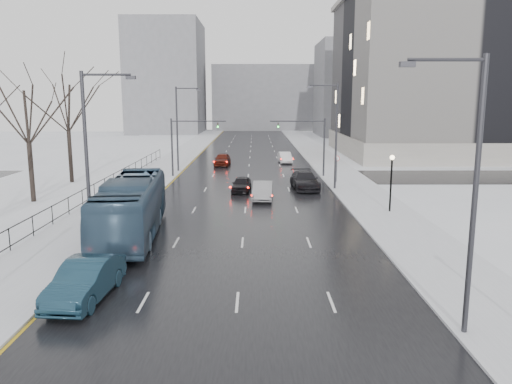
{
  "coord_description": "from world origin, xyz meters",
  "views": [
    {
      "loc": [
        0.75,
        -6.97,
        8.5
      ],
      "look_at": [
        0.82,
        25.4,
        2.5
      ],
      "focal_mm": 35.0,
      "sensor_mm": 36.0,
      "label": 1
    }
  ],
  "objects_px": {
    "tree_park_d": "(34,203)",
    "streetlight_l_far": "(179,125)",
    "mast_signal_left": "(182,140)",
    "tree_park_e": "(72,183)",
    "lamppost_r_mid": "(391,175)",
    "sedan_right_far": "(305,180)",
    "streetlight_l_near": "(91,154)",
    "sedan_center_near": "(242,184)",
    "sedan_left_near": "(85,280)",
    "no_uturn_sign": "(337,161)",
    "bus": "(131,207)",
    "streetlight_r_mid": "(334,131)",
    "sedan_right_distant": "(285,157)",
    "sedan_center_far": "(222,159)",
    "sedan_right_near": "(263,191)",
    "streetlight_r_near": "(469,184)",
    "mast_signal_right": "(315,140)"
  },
  "relations": [
    {
      "from": "mast_signal_right",
      "to": "streetlight_l_near",
      "type": "bearing_deg",
      "value": -118.96
    },
    {
      "from": "sedan_right_far",
      "to": "sedan_right_distant",
      "type": "height_order",
      "value": "sedan_right_far"
    },
    {
      "from": "tree_park_d",
      "to": "sedan_right_distant",
      "type": "distance_m",
      "value": 34.96
    },
    {
      "from": "sedan_left_near",
      "to": "mast_signal_right",
      "type": "bearing_deg",
      "value": 72.93
    },
    {
      "from": "streetlight_r_near",
      "to": "streetlight_r_mid",
      "type": "bearing_deg",
      "value": 90.0
    },
    {
      "from": "no_uturn_sign",
      "to": "tree_park_d",
      "type": "bearing_deg",
      "value": -159.68
    },
    {
      "from": "lamppost_r_mid",
      "to": "mast_signal_right",
      "type": "height_order",
      "value": "mast_signal_right"
    },
    {
      "from": "tree_park_d",
      "to": "lamppost_r_mid",
      "type": "relative_size",
      "value": 2.92
    },
    {
      "from": "mast_signal_left",
      "to": "sedan_center_far",
      "type": "xyz_separation_m",
      "value": [
        3.83,
        9.8,
        -3.25
      ]
    },
    {
      "from": "streetlight_l_near",
      "to": "sedan_center_near",
      "type": "bearing_deg",
      "value": 67.94
    },
    {
      "from": "tree_park_d",
      "to": "tree_park_e",
      "type": "distance_m",
      "value": 10.01
    },
    {
      "from": "streetlight_l_near",
      "to": "sedan_center_near",
      "type": "height_order",
      "value": "streetlight_l_near"
    },
    {
      "from": "mast_signal_left",
      "to": "streetlight_l_near",
      "type": "bearing_deg",
      "value": -91.72
    },
    {
      "from": "streetlight_r_mid",
      "to": "no_uturn_sign",
      "type": "xyz_separation_m",
      "value": [
        1.03,
        4.0,
        -3.32
      ]
    },
    {
      "from": "sedan_center_near",
      "to": "sedan_right_distant",
      "type": "distance_m",
      "value": 22.36
    },
    {
      "from": "tree_park_d",
      "to": "streetlight_l_far",
      "type": "relative_size",
      "value": 1.25
    },
    {
      "from": "lamppost_r_mid",
      "to": "mast_signal_left",
      "type": "xyz_separation_m",
      "value": [
        -18.33,
        18.0,
        1.16
      ]
    },
    {
      "from": "streetlight_r_near",
      "to": "mast_signal_left",
      "type": "relative_size",
      "value": 1.54
    },
    {
      "from": "sedan_left_near",
      "to": "sedan_center_far",
      "type": "bearing_deg",
      "value": 90.81
    },
    {
      "from": "streetlight_r_near",
      "to": "sedan_center_far",
      "type": "relative_size",
      "value": 2.1
    },
    {
      "from": "bus",
      "to": "no_uturn_sign",
      "type": "bearing_deg",
      "value": 46.29
    },
    {
      "from": "streetlight_l_far",
      "to": "mast_signal_left",
      "type": "xyz_separation_m",
      "value": [
        0.84,
        -4.0,
        -1.51
      ]
    },
    {
      "from": "bus",
      "to": "mast_signal_left",
      "type": "bearing_deg",
      "value": 85.52
    },
    {
      "from": "streetlight_r_near",
      "to": "sedan_right_distant",
      "type": "height_order",
      "value": "streetlight_r_near"
    },
    {
      "from": "no_uturn_sign",
      "to": "bus",
      "type": "relative_size",
      "value": 0.21
    },
    {
      "from": "streetlight_l_far",
      "to": "sedan_center_near",
      "type": "relative_size",
      "value": 2.43
    },
    {
      "from": "bus",
      "to": "sedan_right_near",
      "type": "height_order",
      "value": "bus"
    },
    {
      "from": "lamppost_r_mid",
      "to": "no_uturn_sign",
      "type": "xyz_separation_m",
      "value": [
        -1.8,
        14.0,
        -0.64
      ]
    },
    {
      "from": "streetlight_l_near",
      "to": "sedan_right_near",
      "type": "bearing_deg",
      "value": 57.65
    },
    {
      "from": "streetlight_r_mid",
      "to": "mast_signal_left",
      "type": "xyz_separation_m",
      "value": [
        -15.49,
        8.0,
        -1.51
      ]
    },
    {
      "from": "tree_park_e",
      "to": "lamppost_r_mid",
      "type": "relative_size",
      "value": 3.15
    },
    {
      "from": "bus",
      "to": "sedan_right_far",
      "type": "bearing_deg",
      "value": 47.81
    },
    {
      "from": "streetlight_r_mid",
      "to": "sedan_right_near",
      "type": "bearing_deg",
      "value": -144.27
    },
    {
      "from": "tree_park_e",
      "to": "sedan_right_near",
      "type": "relative_size",
      "value": 2.85
    },
    {
      "from": "streetlight_r_mid",
      "to": "bus",
      "type": "bearing_deg",
      "value": -132.77
    },
    {
      "from": "streetlight_r_near",
      "to": "no_uturn_sign",
      "type": "distance_m",
      "value": 34.18
    },
    {
      "from": "streetlight_l_far",
      "to": "bus",
      "type": "bearing_deg",
      "value": -87.65
    },
    {
      "from": "bus",
      "to": "sedan_right_near",
      "type": "bearing_deg",
      "value": 48.62
    },
    {
      "from": "tree_park_d",
      "to": "sedan_right_near",
      "type": "xyz_separation_m",
      "value": [
        19.23,
        1.16,
        0.82
      ]
    },
    {
      "from": "streetlight_r_near",
      "to": "sedan_center_far",
      "type": "height_order",
      "value": "streetlight_r_near"
    },
    {
      "from": "sedan_left_near",
      "to": "sedan_center_near",
      "type": "xyz_separation_m",
      "value": [
        6.01,
        25.61,
        -0.16
      ]
    },
    {
      "from": "streetlight_r_near",
      "to": "lamppost_r_mid",
      "type": "distance_m",
      "value": 20.38
    },
    {
      "from": "mast_signal_left",
      "to": "bus",
      "type": "bearing_deg",
      "value": -89.23
    },
    {
      "from": "lamppost_r_mid",
      "to": "sedan_right_far",
      "type": "height_order",
      "value": "lamppost_r_mid"
    },
    {
      "from": "sedan_left_near",
      "to": "sedan_right_near",
      "type": "height_order",
      "value": "sedan_left_near"
    },
    {
      "from": "sedan_right_near",
      "to": "sedan_center_far",
      "type": "xyz_separation_m",
      "value": [
        -4.93,
        22.64,
        0.03
      ]
    },
    {
      "from": "streetlight_l_near",
      "to": "sedan_center_far",
      "type": "relative_size",
      "value": 2.1
    },
    {
      "from": "lamppost_r_mid",
      "to": "mast_signal_right",
      "type": "relative_size",
      "value": 0.66
    },
    {
      "from": "tree_park_e",
      "to": "streetlight_r_mid",
      "type": "distance_m",
      "value": 27.25
    },
    {
      "from": "mast_signal_left",
      "to": "tree_park_e",
      "type": "bearing_deg",
      "value": -159.81
    }
  ]
}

